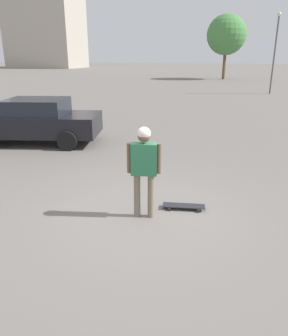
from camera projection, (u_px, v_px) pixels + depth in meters
The scene contains 6 objects.
ground_plane at pixel (144, 216), 5.98m from camera, with size 220.00×220.00×0.00m, color slate.
person at pixel (144, 162), 5.64m from camera, with size 0.29×0.58×1.66m.
skateboard at pixel (184, 206), 6.24m from camera, with size 0.37×0.82×0.07m.
car_parked_near at pixel (36, 121), 10.74m from camera, with size 2.71×4.46×1.45m.
tree_distant at pixel (226, 35), 37.65m from camera, with size 4.51×4.51×7.22m.
lamp_post at pixel (275, 47), 23.53m from camera, with size 0.28×0.28×5.61m.
Camera 1 is at (-5.14, -1.52, 2.79)m, focal length 35.00 mm.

